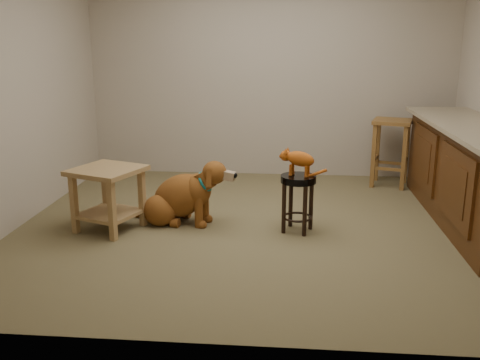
# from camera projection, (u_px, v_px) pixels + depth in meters

# --- Properties ---
(floor) EXTENTS (4.50, 4.00, 0.01)m
(floor) POSITION_uv_depth(u_px,v_px,m) (261.00, 227.00, 4.98)
(floor) COLOR brown
(floor) RESTS_ON ground
(room_shell) EXTENTS (4.54, 4.04, 2.62)m
(room_shell) POSITION_uv_depth(u_px,v_px,m) (263.00, 41.00, 4.55)
(room_shell) COLOR #AC9E8A
(room_shell) RESTS_ON ground
(cabinet_run) EXTENTS (0.70, 2.56, 0.94)m
(cabinet_run) POSITION_uv_depth(u_px,v_px,m) (471.00, 178.00, 4.99)
(cabinet_run) COLOR #4E290D
(cabinet_run) RESTS_ON ground
(padded_stool) EXTENTS (0.34, 0.34, 0.52)m
(padded_stool) POSITION_uv_depth(u_px,v_px,m) (298.00, 192.00, 4.78)
(padded_stool) COLOR black
(padded_stool) RESTS_ON ground
(wood_stool) EXTENTS (0.53, 0.53, 0.78)m
(wood_stool) POSITION_uv_depth(u_px,v_px,m) (390.00, 151.00, 6.28)
(wood_stool) COLOR brown
(wood_stool) RESTS_ON ground
(side_table) EXTENTS (0.72, 0.72, 0.58)m
(side_table) POSITION_uv_depth(u_px,v_px,m) (108.00, 189.00, 4.82)
(side_table) COLOR olive
(side_table) RESTS_ON ground
(golden_retriever) EXTENTS (1.03, 0.56, 0.66)m
(golden_retriever) POSITION_uv_depth(u_px,v_px,m) (181.00, 197.00, 5.04)
(golden_retriever) COLOR brown
(golden_retriever) RESTS_ON ground
(tabby_kitten) EXTENTS (0.43, 0.20, 0.27)m
(tabby_kitten) POSITION_uv_depth(u_px,v_px,m) (298.00, 159.00, 4.71)
(tabby_kitten) COLOR #A14710
(tabby_kitten) RESTS_ON padded_stool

